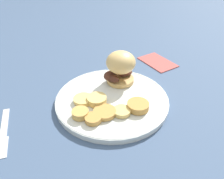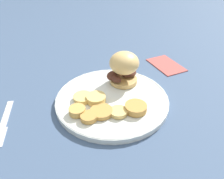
{
  "view_description": "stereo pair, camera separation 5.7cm",
  "coord_description": "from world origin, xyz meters",
  "views": [
    {
      "loc": [
        -0.27,
        0.38,
        0.37
      ],
      "look_at": [
        0.0,
        0.0,
        0.04
      ],
      "focal_mm": 35.0,
      "sensor_mm": 36.0,
      "label": 1
    },
    {
      "loc": [
        -0.31,
        0.34,
        0.37
      ],
      "look_at": [
        0.0,
        0.0,
        0.04
      ],
      "focal_mm": 35.0,
      "sensor_mm": 36.0,
      "label": 2
    }
  ],
  "objects": [
    {
      "name": "potato_round_3",
      "position": [
        -0.02,
        0.1,
        0.02
      ],
      "size": [
        0.04,
        0.04,
        0.01
      ],
      "primitive_type": "cylinder",
      "color": "#BC8942",
      "rests_on": "dinner_plate"
    },
    {
      "name": "ground_plane",
      "position": [
        0.0,
        0.0,
        0.0
      ],
      "size": [
        4.0,
        4.0,
        0.0
      ],
      "primitive_type": "plane",
      "color": "#3D5170"
    },
    {
      "name": "sandwich",
      "position": [
        0.03,
        -0.08,
        0.06
      ],
      "size": [
        0.09,
        0.1,
        0.09
      ],
      "color": "tan",
      "rests_on": "dinner_plate"
    },
    {
      "name": "potato_round_1",
      "position": [
        0.02,
        0.04,
        0.02
      ],
      "size": [
        0.05,
        0.05,
        0.02
      ],
      "primitive_type": "cylinder",
      "color": "#DBB766",
      "rests_on": "dinner_plate"
    },
    {
      "name": "potato_round_6",
      "position": [
        -0.06,
        0.04,
        0.02
      ],
      "size": [
        0.04,
        0.04,
        0.01
      ],
      "primitive_type": "cylinder",
      "color": "#DBB766",
      "rests_on": "dinner_plate"
    },
    {
      "name": "fork",
      "position": [
        0.14,
        0.24,
        0.0
      ],
      "size": [
        0.14,
        0.11,
        0.0
      ],
      "color": "silver",
      "rests_on": "ground_plane"
    },
    {
      "name": "potato_round_5",
      "position": [
        0.05,
        0.06,
        0.02
      ],
      "size": [
        0.05,
        0.05,
        0.01
      ],
      "primitive_type": "cylinder",
      "color": "#DBB766",
      "rests_on": "dinner_plate"
    },
    {
      "name": "potato_round_2",
      "position": [
        0.02,
        0.1,
        0.02
      ],
      "size": [
        0.04,
        0.04,
        0.02
      ],
      "primitive_type": "cylinder",
      "color": "tan",
      "rests_on": "dinner_plate"
    },
    {
      "name": "napkin",
      "position": [
        -0.0,
        -0.28,
        0.0
      ],
      "size": [
        0.15,
        0.13,
        0.01
      ],
      "primitive_type": "cube",
      "rotation": [
        0.0,
        0.0,
        5.9
      ],
      "color": "#B24C47",
      "rests_on": "ground_plane"
    },
    {
      "name": "dinner_plate",
      "position": [
        0.0,
        0.0,
        0.01
      ],
      "size": [
        0.3,
        0.3,
        0.02
      ],
      "color": "silver",
      "rests_on": "ground_plane"
    },
    {
      "name": "potato_round_4",
      "position": [
        -0.08,
        -0.0,
        0.02
      ],
      "size": [
        0.05,
        0.05,
        0.02
      ],
      "primitive_type": "cylinder",
      "color": "#BC8942",
      "rests_on": "dinner_plate"
    },
    {
      "name": "potato_round_0",
      "position": [
        -0.02,
        0.06,
        0.02
      ],
      "size": [
        0.06,
        0.06,
        0.01
      ],
      "primitive_type": "cylinder",
      "color": "#BC8942",
      "rests_on": "dinner_plate"
    }
  ]
}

